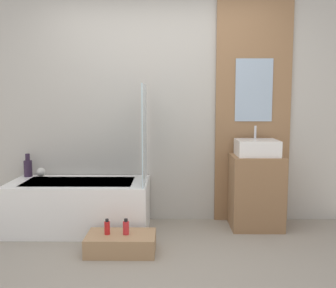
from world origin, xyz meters
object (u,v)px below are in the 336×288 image
at_px(sink, 257,148).
at_px(bottle_soap_primary, 107,227).
at_px(bathtub, 80,205).
at_px(bottle_soap_secondary, 126,227).
at_px(wooden_step_bench, 121,243).
at_px(vase_tall_dark, 28,167).
at_px(vase_round_light, 41,172).

height_order(sink, bottle_soap_primary, sink).
height_order(bathtub, bottle_soap_secondary, bathtub).
bearing_deg(wooden_step_bench, bottle_soap_primary, 180.00).
bearing_deg(bottle_soap_primary, sink, 25.87).
bearing_deg(vase_tall_dark, bottle_soap_primary, -40.74).
xyz_separation_m(sink, vase_tall_dark, (-2.49, 0.16, -0.24)).
distance_m(wooden_step_bench, vase_tall_dark, 1.53).
xyz_separation_m(bathtub, bottle_soap_primary, (0.39, -0.61, -0.03)).
height_order(bathtub, bottle_soap_primary, bathtub).
relative_size(wooden_step_bench, vase_tall_dark, 2.41).
height_order(wooden_step_bench, vase_round_light, vase_round_light).
relative_size(vase_tall_dark, bottle_soap_secondary, 1.78).
bearing_deg(bathtub, bottle_soap_primary, -57.57).
xyz_separation_m(sink, bottle_soap_secondary, (-1.31, -0.72, -0.63)).
height_order(bathtub, vase_round_light, vase_round_light).
bearing_deg(bottle_soap_secondary, wooden_step_bench, 180.00).
bearing_deg(sink, wooden_step_bench, -152.12).
bearing_deg(wooden_step_bench, sink, 27.88).
xyz_separation_m(wooden_step_bench, sink, (1.36, 0.72, 0.78)).
relative_size(vase_tall_dark, bottle_soap_primary, 1.81).
bearing_deg(bottle_soap_primary, bottle_soap_secondary, -0.00).
distance_m(wooden_step_bench, sink, 1.72).
relative_size(wooden_step_bench, bottle_soap_secondary, 4.29).
relative_size(bathtub, bottle_soap_primary, 10.23).
height_order(vase_round_light, bottle_soap_secondary, vase_round_light).
bearing_deg(wooden_step_bench, bathtub, 129.90).
height_order(bottle_soap_primary, bottle_soap_secondary, bottle_soap_secondary).
relative_size(wooden_step_bench, sink, 1.43).
bearing_deg(vase_round_light, sink, -3.72).
xyz_separation_m(bathtub, sink, (1.87, 0.10, 0.60)).
relative_size(bathtub, sink, 3.34).
xyz_separation_m(vase_tall_dark, vase_round_light, (0.14, -0.00, -0.05)).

